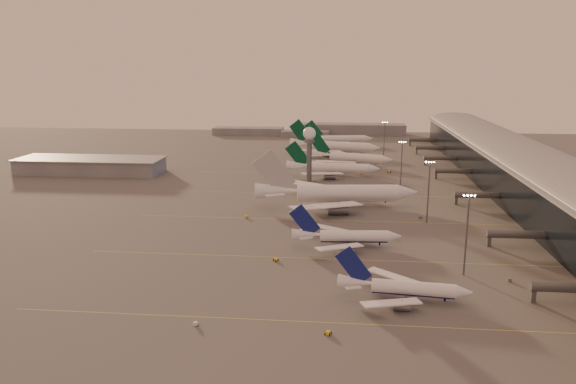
{
  "coord_description": "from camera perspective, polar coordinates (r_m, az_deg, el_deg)",
  "views": [
    {
      "loc": [
        21.68,
        -159.75,
        61.17
      ],
      "look_at": [
        -0.44,
        65.44,
        8.7
      ],
      "focal_mm": 35.0,
      "sensor_mm": 36.0,
      "label": 1
    }
  ],
  "objects": [
    {
      "name": "distant_horizon",
      "position": [
        488.63,
        3.36,
        6.3
      ],
      "size": [
        165.0,
        37.5,
        9.0
      ],
      "color": "slate",
      "rests_on": "ground"
    },
    {
      "name": "mast_b",
      "position": [
        222.44,
        14.09,
        0.34
      ],
      "size": [
        3.6,
        0.56,
        25.0
      ],
      "color": "#515458",
      "rests_on": "ground"
    },
    {
      "name": "mast_d",
      "position": [
        363.82,
        9.75,
        5.38
      ],
      "size": [
        3.6,
        0.56,
        25.0
      ],
      "color": "#515458",
      "rests_on": "ground"
    },
    {
      "name": "gsv_truck_b",
      "position": [
        204.45,
        10.47,
        -4.23
      ],
      "size": [
        5.82,
        2.31,
        2.33
      ],
      "color": "slate",
      "rests_on": "ground"
    },
    {
      "name": "narrowbody_near",
      "position": [
        152.59,
        11.64,
        -9.71
      ],
      "size": [
        35.66,
        28.33,
        13.95
      ],
      "color": "white",
      "rests_on": "ground"
    },
    {
      "name": "hangar",
      "position": [
        336.39,
        -19.41,
        2.58
      ],
      "size": [
        82.0,
        27.0,
        8.5
      ],
      "color": "slate",
      "rests_on": "ground"
    },
    {
      "name": "gsv_tug_near",
      "position": [
        133.2,
        4.1,
        -14.1
      ],
      "size": [
        2.75,
        3.46,
        0.86
      ],
      "color": "yellow",
      "rests_on": "ground"
    },
    {
      "name": "terminal",
      "position": [
        287.77,
        22.95,
        1.88
      ],
      "size": [
        57.0,
        362.0,
        23.04
      ],
      "color": "black",
      "rests_on": "ground"
    },
    {
      "name": "gsv_tug_hangar",
      "position": [
        323.83,
        10.25,
        2.06
      ],
      "size": [
        4.29,
        3.11,
        1.11
      ],
      "color": "yellow",
      "rests_on": "ground"
    },
    {
      "name": "greentail_a",
      "position": [
        309.93,
        4.59,
        2.26
      ],
      "size": [
        52.27,
        42.11,
        18.98
      ],
      "color": "white",
      "rests_on": "ground"
    },
    {
      "name": "gsv_truck_c",
      "position": [
        226.39,
        -4.18,
        -2.34
      ],
      "size": [
        5.79,
        5.24,
        2.33
      ],
      "color": "yellow",
      "rests_on": "ground"
    },
    {
      "name": "mast_a",
      "position": [
        170.55,
        17.7,
        -3.73
      ],
      "size": [
        3.6,
        0.56,
        25.0
      ],
      "color": "#515458",
      "rests_on": "ground"
    },
    {
      "name": "widebody_white",
      "position": [
        243.8,
        5.0,
        -0.47
      ],
      "size": [
        71.41,
        56.94,
        25.14
      ],
      "color": "white",
      "rests_on": "ground"
    },
    {
      "name": "narrowbody_mid",
      "position": [
        191.75,
        5.94,
        -4.67
      ],
      "size": [
        38.12,
        30.35,
        14.89
      ],
      "color": "white",
      "rests_on": "ground"
    },
    {
      "name": "greentail_b",
      "position": [
        344.36,
        6.35,
        3.32
      ],
      "size": [
        51.2,
        40.72,
        19.22
      ],
      "color": "white",
      "rests_on": "ground"
    },
    {
      "name": "ground",
      "position": [
        172.43,
        -2.0,
        -7.73
      ],
      "size": [
        700.0,
        700.0,
        0.0
      ],
      "primitive_type": "plane",
      "color": "#575454",
      "rests_on": "ground"
    },
    {
      "name": "gsv_tug_mid",
      "position": [
        177.9,
        -1.24,
        -6.9
      ],
      "size": [
        3.47,
        3.56,
        0.89
      ],
      "color": "yellow",
      "rests_on": "ground"
    },
    {
      "name": "gsv_catering_b",
      "position": [
        230.85,
        13.38,
        -2.15
      ],
      "size": [
        5.25,
        2.96,
        4.08
      ],
      "color": "slate",
      "rests_on": "ground"
    },
    {
      "name": "gsv_truck_d",
      "position": [
        304.07,
        -2.51,
        1.63
      ],
      "size": [
        3.15,
        5.07,
        1.93
      ],
      "color": "white",
      "rests_on": "ground"
    },
    {
      "name": "gsv_truck_a",
      "position": [
        138.59,
        -9.22,
        -12.86
      ],
      "size": [
        4.98,
        4.15,
        1.96
      ],
      "color": "white",
      "rests_on": "ground"
    },
    {
      "name": "mast_c",
      "position": [
        275.35,
        11.44,
        2.87
      ],
      "size": [
        3.6,
        0.56,
        25.0
      ],
      "color": "#515458",
      "rests_on": "ground"
    },
    {
      "name": "radar_tower",
      "position": [
        283.12,
        2.18,
        4.88
      ],
      "size": [
        6.4,
        6.4,
        31.1
      ],
      "color": "#515458",
      "rests_on": "ground"
    },
    {
      "name": "greentail_c",
      "position": [
        383.78,
        4.75,
        4.46
      ],
      "size": [
        62.46,
        49.84,
        23.11
      ],
      "color": "white",
      "rests_on": "ground"
    },
    {
      "name": "gsv_tug_far",
      "position": [
        262.22,
        2.1,
        -0.34
      ],
      "size": [
        2.31,
        3.46,
        0.93
      ],
      "color": "white",
      "rests_on": "ground"
    },
    {
      "name": "greentail_d",
      "position": [
        428.39,
        5.25,
        5.24
      ],
      "size": [
        52.02,
        41.72,
        18.98
      ],
      "color": "white",
      "rests_on": "ground"
    },
    {
      "name": "gsv_catering_a",
      "position": [
        173.6,
        21.64,
        -7.87
      ],
      "size": [
        4.93,
        2.75,
        3.84
      ],
      "color": "slate",
      "rests_on": "ground"
    },
    {
      "name": "taxiway_markings",
      "position": [
        224.41,
        7.53,
        -2.88
      ],
      "size": [
        180.0,
        185.25,
        0.02
      ],
      "color": "gold",
      "rests_on": "ground"
    }
  ]
}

